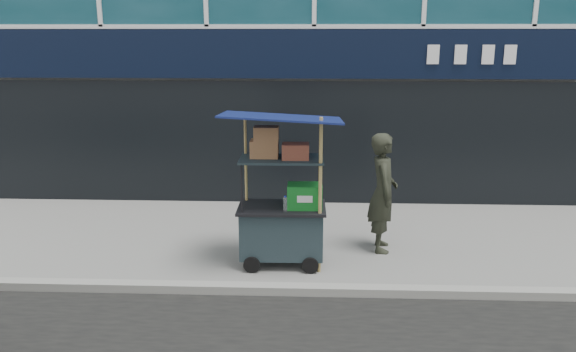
{
  "coord_description": "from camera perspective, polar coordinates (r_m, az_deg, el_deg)",
  "views": [
    {
      "loc": [
        -0.04,
        -6.86,
        3.26
      ],
      "look_at": [
        -0.37,
        1.2,
        1.22
      ],
      "focal_mm": 35.0,
      "sensor_mm": 36.0,
      "label": 1
    }
  ],
  "objects": [
    {
      "name": "ground",
      "position": [
        7.59,
        2.47,
        -11.24
      ],
      "size": [
        80.0,
        80.0,
        0.0
      ],
      "primitive_type": "plane",
      "color": "gray",
      "rests_on": "ground"
    },
    {
      "name": "vendor_cart",
      "position": [
        8.06,
        -0.51,
        -3.67
      ],
      "size": [
        1.68,
        1.19,
        2.25
      ],
      "rotation": [
        0.0,
        0.0,
        0.01
      ],
      "color": "#1A272C",
      "rests_on": "ground"
    },
    {
      "name": "curb",
      "position": [
        7.39,
        2.48,
        -11.49
      ],
      "size": [
        80.0,
        0.18,
        0.12
      ],
      "primitive_type": "cube",
      "color": "gray",
      "rests_on": "ground"
    },
    {
      "name": "vendor_man",
      "position": [
        8.68,
        9.62,
        -1.66
      ],
      "size": [
        0.46,
        0.68,
        1.84
      ],
      "primitive_type": "imported",
      "rotation": [
        0.0,
        0.0,
        1.54
      ],
      "color": "#26291E",
      "rests_on": "ground"
    }
  ]
}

